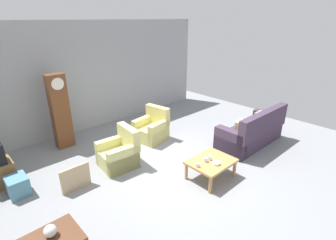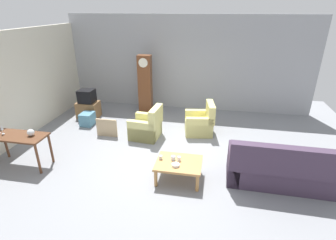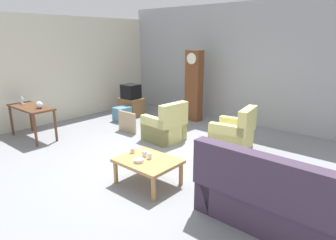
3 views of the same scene
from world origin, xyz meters
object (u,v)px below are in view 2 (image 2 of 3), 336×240
Objects in this scene: tv_stand_cabinet at (88,110)px; cup_blue_rimmed at (173,158)px; tv_crt at (87,96)px; framed_picture_leaning at (107,128)px; cup_cream_tall at (161,157)px; cup_white_porcelain at (179,159)px; wine_glass_mid at (2,129)px; grandfather_clock at (145,85)px; storage_box_blue at (88,119)px; glass_dome_cloche at (31,132)px; coffee_table_wood at (179,164)px; console_table_dark at (18,140)px; couch_floral at (280,170)px; armchair_olive_far at (200,123)px; armchair_olive_near at (147,127)px; bowl_white_stacked at (176,165)px.

tv_stand_cabinet is 7.31× the size of cup_blue_rimmed.
tv_crt is at bearing 140.38° from cup_blue_rimmed.
framed_picture_leaning is at bearing 144.51° from cup_blue_rimmed.
cup_white_porcelain is at bearing 1.16° from cup_cream_tall.
grandfather_clock is at bearing 58.93° from wine_glass_mid.
cup_white_porcelain reaches higher than storage_box_blue.
tv_crt is at bearing 113.20° from storage_box_blue.
coffee_table_wood is at bearing 1.49° from glass_dome_cloche.
wine_glass_mid is at bearing -107.68° from storage_box_blue.
tv_stand_cabinet is at bearing 133.79° from framed_picture_leaning.
console_table_dark is 8.29× the size of glass_dome_cloche.
storage_box_blue is at bearing -137.53° from grandfather_clock.
coffee_table_wood is 6.12× the size of glass_dome_cloche.
framed_picture_leaning is at bearing 162.23° from couch_floral.
armchair_olive_far is 9.89× the size of cup_blue_rimmed.
armchair_olive_near is 1.35× the size of tv_stand_cabinet.
wine_glass_mid is at bearing -174.28° from glass_dome_cloche.
cup_blue_rimmed is at bearing -39.62° from tv_crt.
grandfather_clock is (-0.54, 1.85, 0.69)m from armchair_olive_near.
wine_glass_mid reaches higher than armchair_olive_near.
grandfather_clock is (1.94, 3.75, 0.34)m from console_table_dark.
storage_box_blue is at bearing 145.21° from coffee_table_wood.
tv_stand_cabinet is 1.53× the size of storage_box_blue.
cup_cream_tall is (0.77, -1.72, 0.16)m from armchair_olive_near.
tv_crt is 2.25× the size of wine_glass_mid.
grandfather_clock is 1.95m from tv_crt.
glass_dome_cloche is 0.97× the size of bowl_white_stacked.
tv_crt is at bearing 133.79° from framed_picture_leaning.
grandfather_clock is at bearing 66.46° from glass_dome_cloche.
tv_stand_cabinet reaches higher than framed_picture_leaning.
tv_crt reaches higher than armchair_olive_far.
bowl_white_stacked is at bearing -68.32° from cup_blue_rimmed.
cup_white_porcelain is (-2.07, -0.16, 0.12)m from couch_floral.
console_table_dark is 3.65m from cup_white_porcelain.
wine_glass_mid is (-2.80, -1.92, 0.60)m from armchair_olive_near.
coffee_table_wood is 4.50× the size of wine_glass_mid.
armchair_olive_near is 2.04m from grandfather_clock.
storage_box_blue is at bearing 142.13° from cup_cream_tall.
couch_floral is at bearing -25.68° from armchair_olive_near.
tv_stand_cabinet is (-3.46, 2.82, -0.10)m from coffee_table_wood.
tv_crt reaches higher than coffee_table_wood.
armchair_olive_near is 2.56m from tv_crt.
cup_blue_rimmed reaches higher than storage_box_blue.
cup_cream_tall is at bearing -39.43° from framed_picture_leaning.
armchair_olive_far is at bearing 15.41° from framed_picture_leaning.
framed_picture_leaning is 2.51m from wine_glass_mid.
framed_picture_leaning is 2.79m from cup_white_porcelain.
cup_cream_tall is at bearing -42.17° from tv_stand_cabinet.
framed_picture_leaning is at bearing 140.57° from cup_cream_tall.
tv_stand_cabinet is 1.13× the size of framed_picture_leaning.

